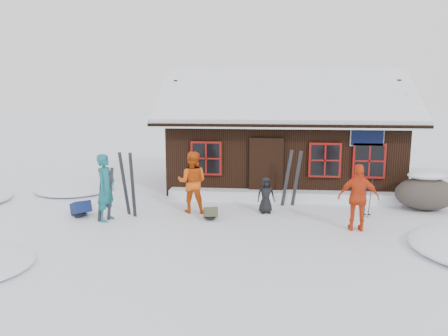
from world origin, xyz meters
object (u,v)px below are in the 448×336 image
Objects in this scene: ski_poles at (368,198)px; backpack_blue at (81,210)px; ski_pair_left at (105,195)px; backpack_olive at (211,214)px; skier_orange_left at (192,182)px; skier_teal at (106,188)px; boulder at (426,192)px; skier_crouched at (266,195)px; skier_orange_right at (358,198)px.

backpack_blue is (-8.22, -0.71, -0.40)m from ski_poles.
ski_pair_left is 2.97m from backpack_olive.
skier_orange_left reaches higher than ski_poles.
ski_pair_left is 1.11m from backpack_blue.
skier_orange_left is (2.24, 1.08, -0.02)m from skier_teal.
skier_teal is at bearing -167.50° from boulder.
ski_pair_left is (-2.25, -1.11, -0.19)m from skier_orange_left.
ski_poles is (-1.93, -1.02, 0.03)m from boulder.
skier_orange_left is 5.09m from ski_poles.
skier_orange_left is 1.18× the size of ski_pair_left.
ski_poles is 4.51m from backpack_olive.
skier_crouched is 4.91m from boulder.
skier_crouched is 1.78m from backpack_olive.
ski_poles reaches higher than skier_crouched.
ski_pair_left is (-0.01, -0.03, -0.21)m from skier_teal.
ski_poles is (7.31, 1.03, -0.37)m from skier_teal.
backpack_olive is (0.63, -0.69, -0.78)m from skier_orange_left.
skier_orange_left is 1.70× the size of skier_crouched.
skier_crouched is 4.59m from ski_pair_left.
backpack_blue is at bearing -170.35° from boulder.
skier_teal is 0.21m from ski_pair_left.
ski_pair_left is at bearing -171.76° from ski_poles.
skier_orange_right reaches higher than skier_crouched.
backpack_olive is (-3.92, 0.61, -0.74)m from skier_orange_right.
boulder is (7.01, 0.97, -0.38)m from skier_orange_left.
skier_orange_left is 4.73m from skier_orange_right.
skier_crouched is at bearing 14.39° from backpack_olive.
ski_poles is (0.53, 1.25, -0.31)m from skier_orange_right.
ski_poles reaches higher than backpack_blue.
backpack_olive is (2.88, 0.42, -0.59)m from ski_pair_left.
backpack_blue is 3.78m from backpack_olive.
skier_crouched is 0.70× the size of ski_pair_left.
skier_teal reaches higher than skier_crouched.
boulder reaches higher than backpack_blue.
ski_poles reaches higher than boulder.
skier_teal is 3.06× the size of backpack_blue.
skier_orange_left reaches higher than backpack_blue.
ski_pair_left reaches higher than skier_crouched.
skier_orange_left is 2.21m from skier_crouched.
skier_orange_right is 2.78m from skier_crouched.
backpack_blue is (-3.14, -0.76, -0.75)m from skier_orange_left.
backpack_olive is at bearing -165.42° from boulder.
skier_orange_right is at bearing -21.56° from backpack_olive.
backpack_blue is at bearing -0.07° from skier_orange_right.
boulder is at bearing -171.11° from skier_orange_left.
backpack_olive is (-4.44, -0.64, -0.43)m from ski_poles.
boulder is 1.50× the size of ski_poles.
boulder is 3.66× the size of backpack_olive.
skier_teal is 1.74× the size of skier_crouched.
ski_poles is at bearing -15.65° from skier_crouched.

